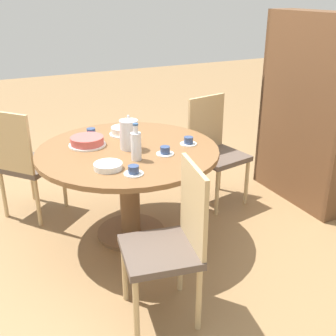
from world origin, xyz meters
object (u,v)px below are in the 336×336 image
at_px(cup_b, 188,141).
at_px(cup_c, 91,133).
at_px(cake_second, 123,131).
at_px(cake_main, 87,141).
at_px(cup_d, 134,171).
at_px(coffee_pot, 129,133).
at_px(chair_a, 25,161).
at_px(bookshelf, 306,111).
at_px(chair_c, 215,148).
at_px(chair_b, 171,241).
at_px(cup_a, 165,151).
at_px(water_bottle, 136,145).

xyz_separation_m(cup_b, cup_c, (-0.53, -0.61, 0.00)).
distance_m(cake_second, cup_b, 0.57).
xyz_separation_m(cake_main, cake_second, (-0.13, 0.34, -0.00)).
bearing_deg(cake_second, cup_d, -15.79).
height_order(coffee_pot, cake_main, coffee_pot).
distance_m(chair_a, bookshelf, 2.44).
xyz_separation_m(cake_main, cup_d, (0.65, 0.12, -0.01)).
distance_m(chair_c, cup_c, 1.11).
height_order(chair_c, cup_c, chair_c).
relative_size(chair_b, cup_d, 7.47).
height_order(chair_b, cake_main, chair_b).
xyz_separation_m(chair_a, cake_main, (0.47, 0.42, 0.26)).
bearing_deg(chair_b, cup_a, 167.37).
relative_size(chair_c, coffee_pot, 3.69).
distance_m(bookshelf, coffee_pot, 1.63).
xyz_separation_m(water_bottle, cake_main, (-0.43, -0.23, -0.07)).
relative_size(coffee_pot, water_bottle, 0.99).
bearing_deg(chair_a, bookshelf, -148.64).
bearing_deg(water_bottle, cake_second, 168.75).
bearing_deg(cup_c, chair_c, 80.34).
height_order(chair_a, bookshelf, bookshelf).
relative_size(cup_c, cup_d, 1.00).
height_order(coffee_pot, cake_second, coffee_pot).
distance_m(chair_a, cake_main, 0.68).
bearing_deg(cup_b, chair_a, -124.87).
relative_size(chair_a, coffee_pot, 3.69).
bearing_deg(water_bottle, cup_c, -168.44).
distance_m(cup_c, cup_d, 0.87).
height_order(chair_b, cup_b, chair_b).
height_order(coffee_pot, cup_d, coffee_pot).
height_order(chair_a, cup_c, chair_a).
bearing_deg(chair_c, chair_b, -141.36).
distance_m(chair_a, cup_c, 0.62).
height_order(cup_a, cup_b, same).
xyz_separation_m(chair_b, water_bottle, (-0.71, 0.08, 0.33)).
bearing_deg(cup_d, cup_a, 124.44).
bearing_deg(chair_b, cup_b, 156.53).
bearing_deg(bookshelf, cake_main, 81.77).
relative_size(water_bottle, cake_second, 1.15).
bearing_deg(chair_a, water_bottle, 174.87).
bearing_deg(chair_c, cup_a, -157.63).
bearing_deg(cake_main, chair_c, 91.81).
xyz_separation_m(chair_b, cup_d, (-0.49, -0.03, 0.25)).
relative_size(chair_a, cake_main, 3.42).
height_order(chair_c, cake_main, chair_c).
distance_m(chair_c, cake_second, 0.87).
bearing_deg(coffee_pot, chair_a, -134.39).
xyz_separation_m(chair_b, coffee_pot, (-0.94, 0.12, 0.34)).
distance_m(coffee_pot, cup_b, 0.46).
height_order(chair_c, water_bottle, water_bottle).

